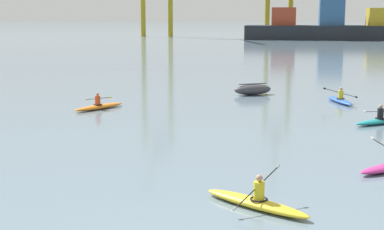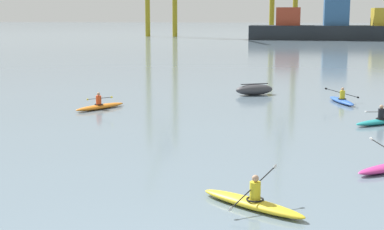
{
  "view_description": "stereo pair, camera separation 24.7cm",
  "coord_description": "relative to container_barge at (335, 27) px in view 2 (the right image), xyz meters",
  "views": [
    {
      "loc": [
        2.31,
        -9.45,
        5.2
      ],
      "look_at": [
        -2.16,
        16.26,
        0.6
      ],
      "focal_mm": 53.07,
      "sensor_mm": 36.0,
      "label": 1
    },
    {
      "loc": [
        2.55,
        -9.41,
        5.2
      ],
      "look_at": [
        -2.16,
        16.26,
        0.6
      ],
      "focal_mm": 53.07,
      "sensor_mm": 36.0,
      "label": 2
    }
  ],
  "objects": [
    {
      "name": "container_barge",
      "position": [
        0.0,
        0.0,
        0.0
      ],
      "size": [
        36.41,
        8.87,
        8.5
      ],
      "color": "#1E2328",
      "rests_on": "ground"
    },
    {
      "name": "capsized_dinghy",
      "position": [
        -10.71,
        -88.79,
        -2.27
      ],
      "size": [
        2.81,
        2.22,
        0.76
      ],
      "color": "#38383D",
      "rests_on": "ground"
    },
    {
      "name": "kayak_yellow",
      "position": [
        -9.12,
        -111.22,
        -2.45
      ],
      "size": [
        3.18,
        2.35,
        1.07
      ],
      "color": "yellow",
      "rests_on": "ground"
    },
    {
      "name": "kayak_teal",
      "position": [
        -3.87,
        -97.92,
        -2.45
      ],
      "size": [
        3.02,
        2.61,
        0.95
      ],
      "color": "teal",
      "rests_on": "ground"
    },
    {
      "name": "kayak_orange",
      "position": [
        -18.83,
        -96.09,
        -2.45
      ],
      "size": [
        2.24,
        3.24,
        0.95
      ],
      "color": "orange",
      "rests_on": "ground"
    },
    {
      "name": "kayak_blue",
      "position": [
        -5.29,
        -91.38,
        -2.45
      ],
      "size": [
        2.13,
        3.42,
        0.97
      ],
      "color": "#2856B2",
      "rests_on": "ground"
    }
  ]
}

